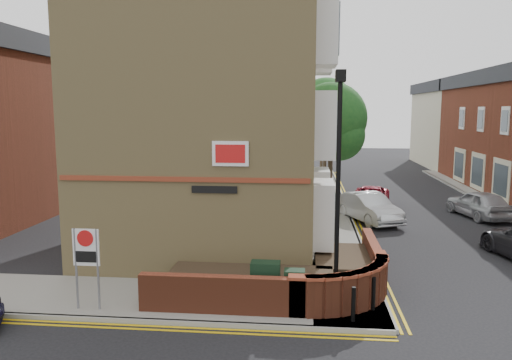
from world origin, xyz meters
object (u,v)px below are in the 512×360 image
Objects in this scene: lamppost at (338,190)px; utility_cabinet_large at (265,283)px; zone_sign at (86,254)px; silver_car_near at (369,208)px.

lamppost is 5.25× the size of utility_cabinet_large.
lamppost is at bearing 6.07° from zone_sign.
lamppost reaches higher than zone_sign.
zone_sign is at bearing -149.92° from silver_car_near.
silver_car_near is (8.82, 11.99, -0.95)m from zone_sign.
utility_cabinet_large is at bearing 176.99° from lamppost.
zone_sign is 14.92m from silver_car_near.
silver_car_near is (2.22, 11.29, -2.65)m from lamppost.
lamppost is 3.24m from utility_cabinet_large.
zone_sign is (-4.70, -0.80, 0.92)m from utility_cabinet_large.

